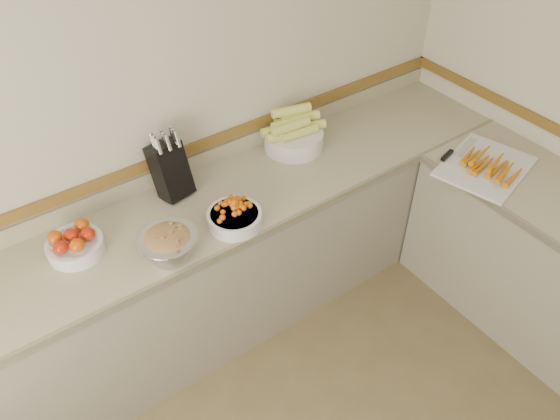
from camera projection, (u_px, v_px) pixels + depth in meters
back_wall at (145, 121)px, 2.68m from camera, size 4.00×0.00×4.00m
counter_back at (195, 276)px, 3.05m from camera, size 4.00×0.65×1.08m
knife_block at (170, 169)px, 2.79m from camera, size 0.19×0.22×0.39m
tomato_bowl at (75, 244)px, 2.53m from camera, size 0.26×0.26×0.13m
cherry_tomato_bowl at (234, 216)px, 2.68m from camera, size 0.27×0.27×0.15m
corn_bowl at (293, 135)px, 3.15m from camera, size 0.38×0.35×0.26m
rhubarb_bowl at (169, 244)px, 2.49m from camera, size 0.28×0.28×0.16m
cutting_board at (487, 165)px, 3.04m from camera, size 0.61×0.53×0.07m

